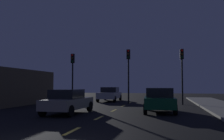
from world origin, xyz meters
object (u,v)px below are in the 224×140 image
Objects in this scene: traffic_signal_center at (128,66)px; car_oncoming_far at (110,94)px; traffic_signal_left at (73,68)px; traffic_signal_right at (182,65)px; car_stopped_ahead at (159,100)px; car_adjacent_lane at (68,101)px.

traffic_signal_center is 5.05m from car_oncoming_far.
traffic_signal_left is 1.04× the size of car_oncoming_far.
traffic_signal_right is 7.26m from car_stopped_ahead.
car_oncoming_far is at bearing 90.48° from car_adjacent_lane.
car_adjacent_lane is (-7.16, -8.40, -2.68)m from traffic_signal_right.
traffic_signal_right is 1.14× the size of car_adjacent_lane.
traffic_signal_right reaches higher than traffic_signal_left.
car_oncoming_far is (-0.10, 11.82, 0.02)m from car_adjacent_lane.
car_stopped_ahead is (2.89, -6.50, -2.71)m from traffic_signal_center.
traffic_signal_center is 1.16× the size of car_adjacent_lane.
traffic_signal_center reaches higher than car_stopped_ahead.
traffic_signal_left is 5.42m from traffic_signal_center.
traffic_signal_right is at bearing 0.00° from traffic_signal_left.
car_adjacent_lane is (-2.43, -8.40, -2.74)m from traffic_signal_center.
traffic_signal_center is 1.02× the size of traffic_signal_right.
car_stopped_ahead is 0.88× the size of car_oncoming_far.
traffic_signal_right reaches higher than car_stopped_ahead.
traffic_signal_left is 0.95× the size of traffic_signal_center.
traffic_signal_left is at bearing -179.99° from traffic_signal_center.
traffic_signal_left reaches higher than car_stopped_ahead.
car_stopped_ahead is 0.93× the size of car_adjacent_lane.
car_adjacent_lane is at bearing -89.52° from car_oncoming_far.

